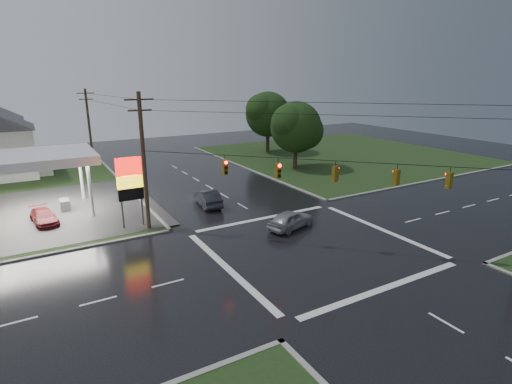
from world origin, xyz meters
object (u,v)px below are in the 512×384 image
tree_ne_near (297,127)px  tree_ne_far (269,114)px  pylon_sign (130,181)px  car_crossing (291,219)px  utility_pole_nw (144,161)px  utility_pole_n (89,126)px  car_pump (44,217)px  car_north (207,198)px

tree_ne_near → tree_ne_far: tree_ne_far is taller
pylon_sign → car_crossing: pylon_sign is taller
utility_pole_nw → car_crossing: bearing=-29.0°
car_crossing → utility_pole_nw: bearing=44.3°
pylon_sign → utility_pole_n: bearing=87.9°
utility_pole_nw → tree_ne_near: utility_pole_nw is taller
pylon_sign → tree_ne_far: 36.35m
car_crossing → car_pump: 20.87m
utility_pole_nw → car_pump: size_ratio=2.60×
tree_ne_far → car_pump: bearing=-151.0°
tree_ne_near → car_pump: size_ratio=2.13×
car_north → tree_ne_far: bearing=-127.3°
utility_pole_nw → tree_ne_far: 36.20m
utility_pole_nw → car_crossing: (10.18, -5.65, -4.96)m
utility_pole_nw → car_north: utility_pole_nw is taller
utility_pole_nw → utility_pole_n: (0.00, 28.50, -0.25)m
utility_pole_nw → tree_ne_far: size_ratio=1.12×
pylon_sign → utility_pole_nw: utility_pole_nw is taller
tree_ne_far → car_pump: size_ratio=2.32×
pylon_sign → utility_pole_n: size_ratio=0.57×
tree_ne_near → car_pump: tree_ne_near is taller
tree_ne_near → car_north: (-16.99, -9.14, -4.77)m
car_pump → car_north: bearing=-18.1°
car_north → utility_pole_n: bearing=-69.1°
tree_ne_far → car_crossing: size_ratio=2.21×
utility_pole_n → tree_ne_near: bearing=-34.1°
pylon_sign → tree_ne_near: size_ratio=0.67×
utility_pole_nw → car_north: 8.93m
tree_ne_near → car_crossing: size_ratio=2.02×
tree_ne_near → tree_ne_far: size_ratio=0.92×
pylon_sign → utility_pole_nw: 2.22m
car_crossing → car_pump: (-17.56, 11.29, -0.14)m
car_crossing → pylon_sign: bearing=42.6°
utility_pole_n → car_pump: utility_pole_n is taller
car_north → car_crossing: (3.53, -9.00, -0.03)m
utility_pole_nw → car_pump: utility_pole_nw is taller
pylon_sign → utility_pole_nw: bearing=-45.0°
tree_ne_far → car_crossing: bearing=-118.6°
tree_ne_far → car_pump: tree_ne_far is taller
pylon_sign → car_crossing: size_ratio=1.35×
tree_ne_near → car_north: 19.88m
utility_pole_nw → tree_ne_near: size_ratio=1.22×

